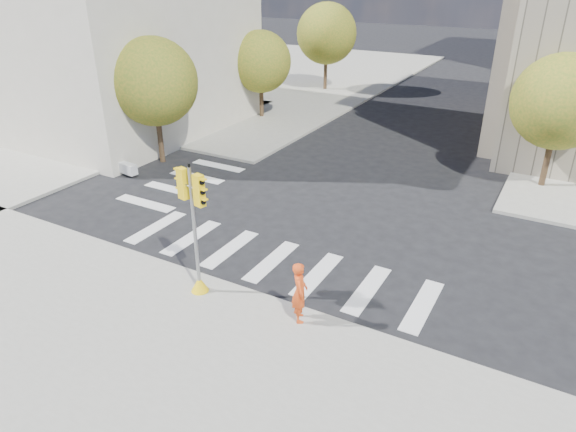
# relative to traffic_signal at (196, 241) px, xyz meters

# --- Properties ---
(ground) EXTENTS (160.00, 160.00, 0.00)m
(ground) POSITION_rel_traffic_signal_xyz_m (1.03, 4.86, -1.94)
(ground) COLOR black
(ground) RESTS_ON ground
(sidewalk_far_left) EXTENTS (28.00, 40.00, 0.15)m
(sidewalk_far_left) POSITION_rel_traffic_signal_xyz_m (-18.97, 30.86, -1.87)
(sidewalk_far_left) COLOR gray
(sidewalk_far_left) RESTS_ON ground
(classical_building) EXTENTS (19.00, 15.00, 12.70)m
(classical_building) POSITION_rel_traffic_signal_xyz_m (-18.97, 12.86, 4.50)
(classical_building) COLOR beige
(classical_building) RESTS_ON ground
(tree_lw_near) EXTENTS (4.40, 4.40, 6.41)m
(tree_lw_near) POSITION_rel_traffic_signal_xyz_m (-9.47, 8.86, 2.26)
(tree_lw_near) COLOR #382616
(tree_lw_near) RESTS_ON ground
(tree_lw_mid) EXTENTS (4.00, 4.00, 5.77)m
(tree_lw_mid) POSITION_rel_traffic_signal_xyz_m (-9.47, 18.86, 1.82)
(tree_lw_mid) COLOR #382616
(tree_lw_mid) RESTS_ON ground
(tree_lw_far) EXTENTS (4.80, 4.80, 6.95)m
(tree_lw_far) POSITION_rel_traffic_signal_xyz_m (-9.47, 28.86, 2.59)
(tree_lw_far) COLOR #382616
(tree_lw_far) RESTS_ON ground
(tree_re_near) EXTENTS (4.20, 4.20, 6.16)m
(tree_re_near) POSITION_rel_traffic_signal_xyz_m (8.53, 14.86, 2.11)
(tree_re_near) COLOR #382616
(tree_re_near) RESTS_ON ground
(tree_re_mid) EXTENTS (4.60, 4.60, 6.66)m
(tree_re_mid) POSITION_rel_traffic_signal_xyz_m (8.53, 26.86, 2.41)
(tree_re_mid) COLOR #382616
(tree_re_mid) RESTS_ON ground
(traffic_signal) EXTENTS (1.08, 0.56, 4.27)m
(traffic_signal) POSITION_rel_traffic_signal_xyz_m (0.00, 0.00, 0.00)
(traffic_signal) COLOR yellow
(traffic_signal) RESTS_ON sidewalk_near
(photographer) EXTENTS (0.75, 0.82, 1.88)m
(photographer) POSITION_rel_traffic_signal_xyz_m (3.43, 0.26, -0.85)
(photographer) COLOR #E24715
(photographer) RESTS_ON sidewalk_near
(planter_wall) EXTENTS (6.00, 1.15, 0.50)m
(planter_wall) POSITION_rel_traffic_signal_xyz_m (-11.97, 6.72, -1.54)
(planter_wall) COLOR beige
(planter_wall) RESTS_ON sidewalk_left_near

